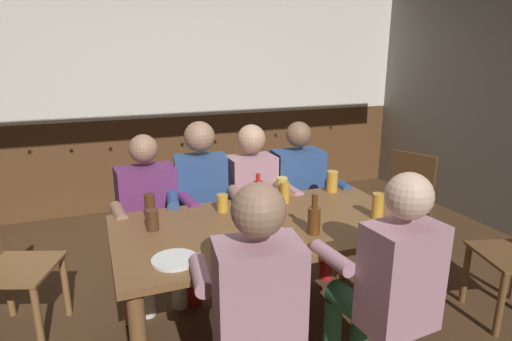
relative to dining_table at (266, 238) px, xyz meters
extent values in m
plane|color=#4C331E|center=(0.00, 0.09, -0.64)|extent=(6.64, 6.64, 0.00)
cube|color=silver|center=(0.00, 2.62, 1.14)|extent=(5.53, 0.12, 1.54)
cube|color=brown|center=(0.00, 2.62, -0.13)|extent=(5.53, 0.12, 1.02)
cube|color=brown|center=(0.00, 0.00, 0.08)|extent=(1.77, 0.95, 0.04)
cylinder|color=brown|center=(0.80, -0.39, -0.29)|extent=(0.08, 0.08, 0.70)
cylinder|color=brown|center=(-0.80, 0.39, -0.29)|extent=(0.08, 0.08, 0.70)
cylinder|color=brown|center=(0.80, 0.39, -0.29)|extent=(0.08, 0.08, 0.70)
cube|color=#6B2D66|center=(-0.60, 0.77, 0.06)|extent=(0.42, 0.25, 0.49)
sphere|color=#9E755B|center=(-0.60, 0.77, 0.44)|extent=(0.20, 0.20, 0.20)
cylinder|color=silver|center=(-0.47, 0.65, -0.16)|extent=(0.16, 0.39, 0.13)
cylinder|color=silver|center=(-0.69, 0.63, -0.16)|extent=(0.16, 0.39, 0.13)
cylinder|color=silver|center=(-0.46, 0.46, -0.43)|extent=(0.10, 0.10, 0.42)
cylinder|color=silver|center=(-0.68, 0.44, -0.43)|extent=(0.10, 0.10, 0.42)
cylinder|color=#6B2D66|center=(-0.34, 0.55, 0.09)|extent=(0.10, 0.29, 0.08)
cylinder|color=#9E755B|center=(-0.81, 0.51, 0.09)|extent=(0.10, 0.29, 0.08)
cube|color=#2D4C84|center=(-0.20, 0.77, 0.09)|extent=(0.40, 0.28, 0.53)
sphere|color=#9E755B|center=(-0.20, 0.77, 0.49)|extent=(0.22, 0.22, 0.22)
cylinder|color=#AD1919|center=(-0.12, 0.62, -0.16)|extent=(0.19, 0.40, 0.13)
cylinder|color=#AD1919|center=(-0.32, 0.65, -0.16)|extent=(0.19, 0.40, 0.13)
cylinder|color=#AD1919|center=(-0.15, 0.43, -0.43)|extent=(0.10, 0.10, 0.42)
cylinder|color=#AD1919|center=(-0.35, 0.46, -0.43)|extent=(0.10, 0.10, 0.42)
cylinder|color=#9E755B|center=(-0.02, 0.49, 0.11)|extent=(0.12, 0.29, 0.08)
cylinder|color=#2D4C84|center=(-0.45, 0.56, 0.11)|extent=(0.12, 0.29, 0.08)
cube|color=#B78493|center=(0.20, 0.77, 0.07)|extent=(0.36, 0.25, 0.49)
sphere|color=tan|center=(0.20, 0.77, 0.45)|extent=(0.21, 0.21, 0.21)
cylinder|color=#B78493|center=(0.30, 0.62, -0.16)|extent=(0.14, 0.43, 0.13)
cylinder|color=#B78493|center=(0.10, 0.62, -0.16)|extent=(0.14, 0.43, 0.13)
cylinder|color=#B78493|center=(0.30, 0.41, -0.43)|extent=(0.10, 0.10, 0.42)
cylinder|color=#B78493|center=(0.11, 0.41, -0.43)|extent=(0.10, 0.10, 0.42)
cylinder|color=#B78493|center=(0.41, 0.52, 0.09)|extent=(0.08, 0.28, 0.08)
cylinder|color=tan|center=(0.00, 0.51, 0.09)|extent=(0.08, 0.28, 0.08)
cube|color=#2D4C84|center=(0.60, 0.77, 0.07)|extent=(0.41, 0.26, 0.50)
sphere|color=brown|center=(0.60, 0.77, 0.45)|extent=(0.20, 0.20, 0.20)
cylinder|color=#AD1919|center=(0.70, 0.63, -0.16)|extent=(0.15, 0.41, 0.13)
cylinder|color=#AD1919|center=(0.48, 0.64, -0.16)|extent=(0.15, 0.41, 0.13)
cylinder|color=#AD1919|center=(0.69, 0.43, -0.43)|extent=(0.10, 0.10, 0.42)
cylinder|color=#AD1919|center=(0.47, 0.44, -0.43)|extent=(0.10, 0.10, 0.42)
cylinder|color=#2D4C84|center=(0.81, 0.50, 0.10)|extent=(0.09, 0.28, 0.08)
cylinder|color=brown|center=(0.36, 0.53, 0.10)|extent=(0.09, 0.28, 0.08)
cube|color=#B78493|center=(-0.35, -0.77, 0.10)|extent=(0.37, 0.28, 0.55)
sphere|color=#9E755B|center=(-0.35, -0.77, 0.51)|extent=(0.21, 0.21, 0.21)
cylinder|color=silver|center=(-0.43, -0.61, -0.16)|extent=(0.18, 0.43, 0.13)
cylinder|color=silver|center=(-0.24, -0.64, -0.16)|extent=(0.18, 0.43, 0.13)
cylinder|color=#B78493|center=(-0.52, -0.49, 0.12)|extent=(0.12, 0.29, 0.08)
cylinder|color=#9E755B|center=(-0.12, -0.55, 0.12)|extent=(0.12, 0.29, 0.08)
cube|color=#B78493|center=(0.35, -0.77, 0.08)|extent=(0.36, 0.26, 0.52)
sphere|color=beige|center=(0.35, -0.77, 0.48)|extent=(0.21, 0.21, 0.21)
cylinder|color=#33724C|center=(0.25, -0.63, -0.16)|extent=(0.16, 0.43, 0.13)
cylinder|color=#33724C|center=(0.44, -0.62, -0.16)|extent=(0.16, 0.43, 0.13)
cylinder|color=#33724C|center=(0.23, -0.42, -0.43)|extent=(0.10, 0.10, 0.42)
cylinder|color=#33724C|center=(0.42, -0.41, -0.43)|extent=(0.10, 0.10, 0.42)
cylinder|color=#B78493|center=(0.13, -0.54, 0.11)|extent=(0.10, 0.29, 0.08)
cylinder|color=#B78493|center=(0.53, -0.50, 0.11)|extent=(0.10, 0.29, 0.08)
cube|color=brown|center=(1.46, 0.58, -0.19)|extent=(0.57, 0.57, 0.02)
cube|color=brown|center=(1.65, 0.65, 0.03)|extent=(0.17, 0.38, 0.42)
cylinder|color=brown|center=(1.36, 0.33, -0.42)|extent=(0.04, 0.04, 0.44)
cylinder|color=brown|center=(1.22, 0.68, -0.42)|extent=(0.04, 0.04, 0.44)
cylinder|color=brown|center=(1.71, 0.47, -0.42)|extent=(0.04, 0.04, 0.44)
cylinder|color=brown|center=(1.57, 0.82, -0.42)|extent=(0.04, 0.04, 0.44)
cylinder|color=brown|center=(1.33, -0.57, -0.42)|extent=(0.04, 0.04, 0.44)
cylinder|color=brown|center=(1.43, -0.21, -0.42)|extent=(0.04, 0.04, 0.44)
cube|color=brown|center=(-1.42, 0.53, -0.19)|extent=(0.57, 0.57, 0.02)
cylinder|color=brown|center=(-1.18, 0.64, -0.42)|extent=(0.04, 0.04, 0.44)
cylinder|color=brown|center=(-1.31, 0.29, -0.42)|extent=(0.04, 0.04, 0.44)
cylinder|color=brown|center=(-1.54, 0.77, -0.42)|extent=(0.04, 0.04, 0.44)
cylinder|color=#F9E08C|center=(-0.02, -0.28, 0.14)|extent=(0.04, 0.04, 0.08)
cylinder|color=white|center=(-0.60, -0.28, 0.11)|extent=(0.22, 0.22, 0.01)
cylinder|color=#593314|center=(0.19, -0.23, 0.17)|extent=(0.07, 0.07, 0.15)
cylinder|color=#593314|center=(0.19, -0.23, 0.29)|extent=(0.03, 0.03, 0.08)
cylinder|color=red|center=(0.07, 0.29, 0.18)|extent=(0.07, 0.07, 0.17)
cylinder|color=red|center=(0.07, 0.29, 0.29)|extent=(0.03, 0.03, 0.05)
cylinder|color=#4C2D19|center=(-0.64, 0.14, 0.16)|extent=(0.07, 0.07, 0.12)
cylinder|color=gold|center=(-0.18, 0.28, 0.15)|extent=(0.07, 0.07, 0.11)
cylinder|color=gold|center=(0.67, 0.38, 0.17)|extent=(0.08, 0.08, 0.15)
cylinder|color=gold|center=(0.25, 0.28, 0.17)|extent=(0.06, 0.06, 0.15)
cylinder|color=#4C2D19|center=(-0.63, 0.35, 0.17)|extent=(0.07, 0.07, 0.15)
cylinder|color=#E5C64C|center=(0.28, 0.39, 0.17)|extent=(0.08, 0.08, 0.15)
cylinder|color=gold|center=(0.67, -0.17, 0.18)|extent=(0.07, 0.07, 0.16)
camera|label=1|loc=(-0.91, -2.17, 1.09)|focal=29.92mm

